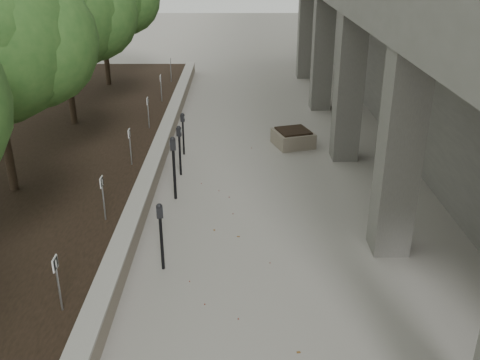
{
  "coord_description": "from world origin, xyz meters",
  "views": [
    {
      "loc": [
        0.4,
        -3.39,
        5.67
      ],
      "look_at": [
        0.43,
        7.02,
        1.06
      ],
      "focal_mm": 40.42,
      "sensor_mm": 36.0,
      "label": 1
    }
  ],
  "objects_px": {
    "crabapple_tree_5": "(102,14)",
    "parking_meter_5": "(183,134)",
    "parking_meter_3": "(174,168)",
    "parking_meter_4": "(180,151)",
    "parking_meter_2": "(161,237)",
    "crabapple_tree_4": "(63,35)",
    "planter_back": "(293,138)"
  },
  "relations": [
    {
      "from": "crabapple_tree_5",
      "to": "parking_meter_5",
      "type": "xyz_separation_m",
      "value": [
        3.62,
        -6.74,
        -2.49
      ]
    },
    {
      "from": "parking_meter_3",
      "to": "parking_meter_5",
      "type": "bearing_deg",
      "value": 83.4
    },
    {
      "from": "parking_meter_4",
      "to": "parking_meter_3",
      "type": "bearing_deg",
      "value": -73.58
    },
    {
      "from": "crabapple_tree_5",
      "to": "parking_meter_2",
      "type": "height_order",
      "value": "crabapple_tree_5"
    },
    {
      "from": "parking_meter_3",
      "to": "parking_meter_4",
      "type": "xyz_separation_m",
      "value": [
        -0.02,
        1.46,
        -0.11
      ]
    },
    {
      "from": "crabapple_tree_5",
      "to": "parking_meter_2",
      "type": "xyz_separation_m",
      "value": [
        3.78,
        -12.73,
        -2.43
      ]
    },
    {
      "from": "crabapple_tree_4",
      "to": "planter_back",
      "type": "relative_size",
      "value": 5.12
    },
    {
      "from": "parking_meter_2",
      "to": "crabapple_tree_5",
      "type": "bearing_deg",
      "value": 94.75
    },
    {
      "from": "crabapple_tree_5",
      "to": "parking_meter_3",
      "type": "relative_size",
      "value": 3.45
    },
    {
      "from": "parking_meter_2",
      "to": "parking_meter_3",
      "type": "relative_size",
      "value": 0.87
    },
    {
      "from": "parking_meter_2",
      "to": "parking_meter_5",
      "type": "relative_size",
      "value": 1.1
    },
    {
      "from": "parking_meter_3",
      "to": "parking_meter_5",
      "type": "relative_size",
      "value": 1.26
    },
    {
      "from": "parking_meter_2",
      "to": "parking_meter_5",
      "type": "bearing_deg",
      "value": 79.73
    },
    {
      "from": "parking_meter_2",
      "to": "parking_meter_4",
      "type": "bearing_deg",
      "value": 79.56
    },
    {
      "from": "parking_meter_4",
      "to": "planter_back",
      "type": "bearing_deg",
      "value": 50.97
    },
    {
      "from": "parking_meter_5",
      "to": "planter_back",
      "type": "bearing_deg",
      "value": 32.39
    },
    {
      "from": "crabapple_tree_5",
      "to": "parking_meter_4",
      "type": "bearing_deg",
      "value": -65.96
    },
    {
      "from": "parking_meter_5",
      "to": "planter_back",
      "type": "distance_m",
      "value": 3.34
    },
    {
      "from": "crabapple_tree_4",
      "to": "parking_meter_5",
      "type": "relative_size",
      "value": 4.35
    },
    {
      "from": "crabapple_tree_4",
      "to": "parking_meter_5",
      "type": "xyz_separation_m",
      "value": [
        3.62,
        -1.74,
        -2.49
      ]
    },
    {
      "from": "crabapple_tree_5",
      "to": "parking_meter_4",
      "type": "distance_m",
      "value": 9.34
    },
    {
      "from": "parking_meter_5",
      "to": "parking_meter_3",
      "type": "bearing_deg",
      "value": -69.23
    },
    {
      "from": "crabapple_tree_5",
      "to": "parking_meter_5",
      "type": "bearing_deg",
      "value": -61.75
    },
    {
      "from": "crabapple_tree_5",
      "to": "parking_meter_2",
      "type": "relative_size",
      "value": 3.95
    },
    {
      "from": "crabapple_tree_4",
      "to": "planter_back",
      "type": "height_order",
      "value": "crabapple_tree_4"
    },
    {
      "from": "crabapple_tree_4",
      "to": "parking_meter_4",
      "type": "bearing_deg",
      "value": -41.37
    },
    {
      "from": "parking_meter_3",
      "to": "crabapple_tree_5",
      "type": "bearing_deg",
      "value": 102.91
    },
    {
      "from": "crabapple_tree_4",
      "to": "parking_meter_4",
      "type": "distance_m",
      "value": 5.47
    },
    {
      "from": "parking_meter_3",
      "to": "planter_back",
      "type": "bearing_deg",
      "value": 41.52
    },
    {
      "from": "planter_back",
      "to": "crabapple_tree_5",
      "type": "bearing_deg",
      "value": 138.8
    },
    {
      "from": "parking_meter_4",
      "to": "crabapple_tree_5",
      "type": "bearing_deg",
      "value": 129.84
    },
    {
      "from": "crabapple_tree_4",
      "to": "parking_meter_3",
      "type": "distance_m",
      "value": 6.41
    }
  ]
}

